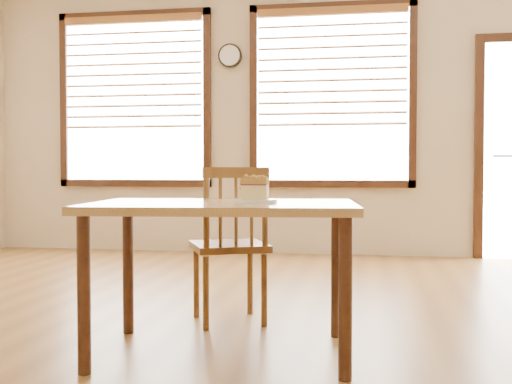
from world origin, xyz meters
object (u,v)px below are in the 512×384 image
cafe_table_main (223,221)px  plate (255,201)px  cafe_chair_main (231,244)px  cake_slice (255,187)px  wall_clock (230,56)px

cafe_table_main → plate: plate is taller
cafe_table_main → cafe_chair_main: bearing=93.0°
cafe_table_main → cafe_chair_main: (-0.09, 0.62, -0.19)m
cafe_chair_main → cake_slice: 0.77m
wall_clock → cafe_table_main: wall_clock is taller
cake_slice → plate: bearing=-93.9°
wall_clock → cafe_chair_main: wall_clock is taller
cake_slice → wall_clock: bearing=102.5°
cafe_table_main → plate: bearing=-8.7°
cake_slice → cafe_chair_main: bearing=110.7°
plate → cake_slice: size_ratio=1.51×
cafe_chair_main → plate: cafe_chair_main is taller
cafe_table_main → cake_slice: (0.16, -0.01, 0.16)m
wall_clock → plate: 4.15m
wall_clock → cafe_table_main: bearing=-78.4°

